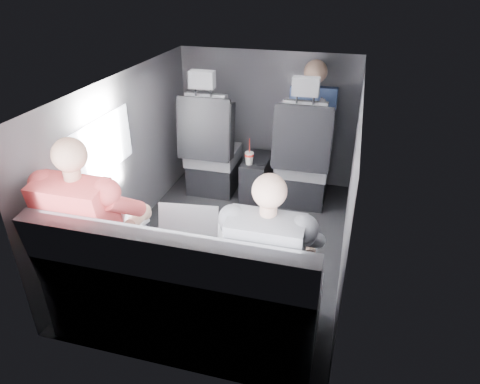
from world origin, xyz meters
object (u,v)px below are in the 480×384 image
(laptop_silver, at_px, (195,227))
(front_seat_left, at_px, (212,155))
(front_seat_right, at_px, (302,165))
(laptop_black, at_px, (287,242))
(center_console, at_px, (256,177))
(soda_cup, at_px, (249,158))
(rear_bench, at_px, (182,299))
(passenger_rear_right, at_px, (270,261))
(laptop_white, at_px, (113,221))
(passenger_front_right, at_px, (312,120))
(passenger_rear_left, at_px, (96,229))

(laptop_silver, bearing_deg, front_seat_left, 105.20)
(front_seat_right, xyz_separation_m, laptop_black, (0.12, -1.61, 0.23))
(laptop_silver, bearing_deg, center_console, 89.53)
(front_seat_left, height_order, soda_cup, front_seat_left)
(rear_bench, relative_size, passenger_rear_right, 1.33)
(front_seat_right, bearing_deg, passenger_rear_right, -88.18)
(front_seat_left, height_order, laptop_white, front_seat_left)
(front_seat_left, height_order, passenger_front_right, passenger_front_right)
(passenger_rear_right, bearing_deg, rear_bench, -169.34)
(front_seat_left, xyz_separation_m, soda_cup, (0.41, -0.10, 0.06))
(laptop_silver, distance_m, passenger_rear_right, 0.56)
(front_seat_right, height_order, rear_bench, front_seat_right)
(passenger_rear_right, bearing_deg, front_seat_right, 91.82)
(passenger_front_right, bearing_deg, front_seat_right, -96.42)
(front_seat_left, distance_m, center_console, 0.49)
(front_seat_right, xyz_separation_m, laptop_white, (-0.99, -1.68, 0.23))
(laptop_white, bearing_deg, front_seat_left, 86.88)
(soda_cup, xyz_separation_m, passenger_front_right, (0.52, 0.36, 0.30))
(laptop_silver, bearing_deg, passenger_rear_left, -160.38)
(front_seat_left, xyz_separation_m, laptop_white, (-0.09, -1.68, 0.23))
(front_seat_left, distance_m, laptop_white, 1.70)
(front_seat_left, bearing_deg, soda_cup, -13.92)
(passenger_rear_left, bearing_deg, center_console, 72.63)
(front_seat_left, distance_m, rear_bench, 1.96)
(soda_cup, relative_size, passenger_rear_left, 0.20)
(front_seat_right, bearing_deg, front_seat_left, 180.00)
(laptop_white, height_order, laptop_silver, laptop_silver)
(front_seat_left, bearing_deg, passenger_rear_left, -94.05)
(center_console, bearing_deg, passenger_front_right, 24.48)
(center_console, distance_m, laptop_white, 1.85)
(laptop_silver, height_order, passenger_rear_right, passenger_rear_right)
(front_seat_left, bearing_deg, laptop_black, -57.64)
(soda_cup, height_order, passenger_rear_left, passenger_rear_left)
(passenger_rear_left, bearing_deg, front_seat_right, 60.37)
(rear_bench, bearing_deg, passenger_rear_right, 10.66)
(center_console, bearing_deg, laptop_black, -70.98)
(center_console, relative_size, passenger_rear_left, 0.38)
(center_console, distance_m, passenger_rear_right, 1.96)
(front_seat_right, distance_m, passenger_rear_left, 2.09)
(passenger_rear_left, xyz_separation_m, passenger_rear_right, (1.09, 0.00, -0.03))
(center_console, height_order, laptop_silver, laptop_silver)
(front_seat_right, bearing_deg, laptop_silver, -106.10)
(laptop_white, xyz_separation_m, passenger_front_right, (1.02, 1.93, 0.13))
(passenger_rear_right, xyz_separation_m, passenger_front_right, (-0.03, 2.06, 0.14))
(laptop_silver, xyz_separation_m, laptop_black, (0.58, 0.00, -0.00))
(front_seat_right, relative_size, rear_bench, 0.79)
(front_seat_right, distance_m, laptop_silver, 1.69)
(rear_bench, xyz_separation_m, passenger_front_right, (0.48, 2.16, 0.45))
(rear_bench, height_order, passenger_rear_left, passenger_rear_left)
(soda_cup, relative_size, laptop_white, 0.69)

